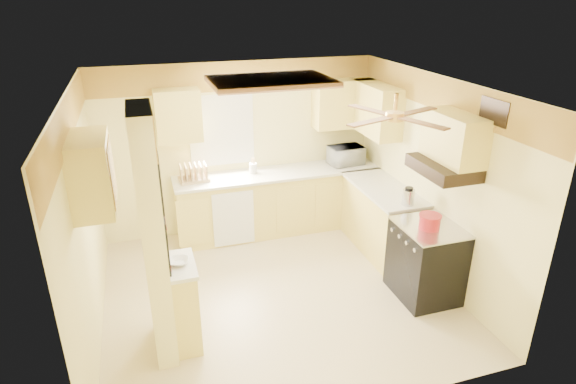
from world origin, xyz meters
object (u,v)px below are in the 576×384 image
object	(u,v)px
bowl	(179,262)
dutch_oven	(430,222)
stove	(426,261)
kettle	(408,197)
microwave	(346,155)

from	to	relation	value
bowl	dutch_oven	xyz separation A→B (m)	(2.78, -0.04, 0.04)
stove	dutch_oven	size ratio (longest dim) A/B	3.64
stove	kettle	xyz separation A→B (m)	(0.03, 0.56, 0.59)
bowl	dutch_oven	size ratio (longest dim) A/B	0.80
dutch_oven	stove	bearing A→B (deg)	42.18
stove	microwave	distance (m)	2.26
microwave	dutch_oven	bearing A→B (deg)	87.07
microwave	bowl	bearing A→B (deg)	34.20
stove	kettle	bearing A→B (deg)	86.48
microwave	bowl	xyz separation A→B (m)	(-2.72, -2.17, -0.11)
bowl	dutch_oven	world-z (taller)	dutch_oven
bowl	dutch_oven	bearing A→B (deg)	-0.77
bowl	kettle	distance (m)	2.91
bowl	kettle	world-z (taller)	kettle
microwave	kettle	size ratio (longest dim) A/B	2.20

